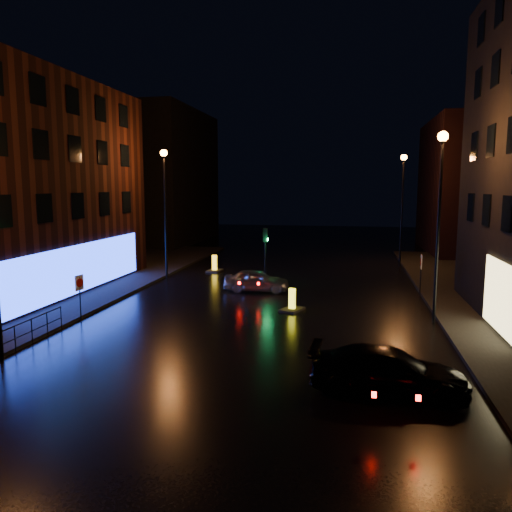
# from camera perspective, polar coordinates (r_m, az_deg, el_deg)

# --- Properties ---
(ground) EXTENTS (120.00, 120.00, 0.00)m
(ground) POSITION_cam_1_polar(r_m,az_deg,el_deg) (18.27, -2.64, -11.38)
(ground) COLOR black
(ground) RESTS_ON ground
(pavement_left) EXTENTS (12.00, 44.00, 0.15)m
(pavement_left) POSITION_cam_1_polar(r_m,az_deg,el_deg) (31.20, -24.89, -3.81)
(pavement_left) COLOR black
(pavement_left) RESTS_ON ground
(building_far_left) EXTENTS (8.00, 16.00, 14.00)m
(building_far_left) POSITION_cam_1_polar(r_m,az_deg,el_deg) (55.51, -10.57, 8.85)
(building_far_left) COLOR black
(building_far_left) RESTS_ON ground
(building_far_right) EXTENTS (8.00, 14.00, 12.00)m
(building_far_right) POSITION_cam_1_polar(r_m,az_deg,el_deg) (49.99, 23.59, 7.28)
(building_far_right) COLOR black
(building_far_right) RESTS_ON ground
(street_lamp_lfar) EXTENTS (0.44, 0.44, 8.37)m
(street_lamp_lfar) POSITION_cam_1_polar(r_m,az_deg,el_deg) (32.96, -10.38, 7.01)
(street_lamp_lfar) COLOR black
(street_lamp_lfar) RESTS_ON ground
(street_lamp_rnear) EXTENTS (0.44, 0.44, 8.37)m
(street_lamp_rnear) POSITION_cam_1_polar(r_m,az_deg,el_deg) (23.09, 20.27, 6.27)
(street_lamp_rnear) COLOR black
(street_lamp_rnear) RESTS_ON ground
(street_lamp_rfar) EXTENTS (0.44, 0.44, 8.37)m
(street_lamp_rfar) POSITION_cam_1_polar(r_m,az_deg,el_deg) (38.96, 16.40, 6.95)
(street_lamp_rfar) COLOR black
(street_lamp_rfar) RESTS_ON ground
(traffic_signal) EXTENTS (1.40, 2.40, 3.45)m
(traffic_signal) POSITION_cam_1_polar(r_m,az_deg,el_deg) (31.70, 1.07, -2.09)
(traffic_signal) COLOR black
(traffic_signal) RESTS_ON ground
(guard_railing) EXTENTS (0.05, 6.04, 1.00)m
(guard_railing) POSITION_cam_1_polar(r_m,az_deg,el_deg) (20.52, -25.88, -7.85)
(guard_railing) COLOR black
(guard_railing) RESTS_ON ground
(silver_hatchback) EXTENTS (3.82, 1.69, 1.28)m
(silver_hatchback) POSITION_cam_1_polar(r_m,az_deg,el_deg) (28.89, 0.06, -2.81)
(silver_hatchback) COLOR #B8BAC0
(silver_hatchback) RESTS_ON ground
(dark_sedan) EXTENTS (4.69, 2.07, 1.34)m
(dark_sedan) POSITION_cam_1_polar(r_m,az_deg,el_deg) (15.53, 14.88, -12.59)
(dark_sedan) COLOR black
(dark_sedan) RESTS_ON ground
(bollard_near) EXTENTS (1.26, 1.49, 1.11)m
(bollard_near) POSITION_cam_1_polar(r_m,az_deg,el_deg) (24.61, 4.14, -5.69)
(bollard_near) COLOR black
(bollard_near) RESTS_ON ground
(bollard_far) EXTENTS (1.02, 1.43, 1.19)m
(bollard_far) POSITION_cam_1_polar(r_m,az_deg,el_deg) (35.70, -4.76, -1.37)
(bollard_far) COLOR black
(bollard_far) RESTS_ON ground
(road_sign_left) EXTENTS (0.14, 0.51, 2.09)m
(road_sign_left) POSITION_cam_1_polar(r_m,az_deg,el_deg) (23.85, -19.52, -3.32)
(road_sign_left) COLOR black
(road_sign_left) RESTS_ON ground
(road_sign_right) EXTENTS (0.10, 0.57, 2.34)m
(road_sign_right) POSITION_cam_1_polar(r_m,az_deg,el_deg) (28.73, 18.35, -1.02)
(road_sign_right) COLOR black
(road_sign_right) RESTS_ON ground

